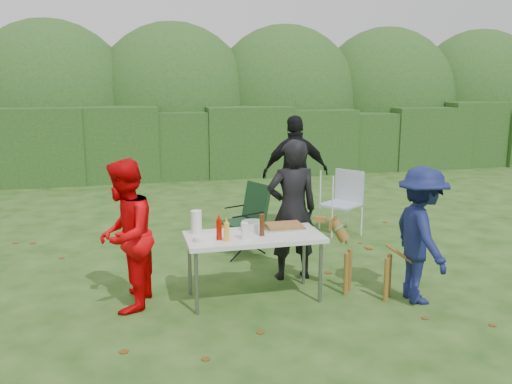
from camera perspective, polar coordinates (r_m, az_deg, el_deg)
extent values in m
plane|color=#1E4211|center=(6.32, 0.29, -10.65)|extent=(80.00, 80.00, 0.00)
cube|color=#23471C|center=(13.83, -7.87, 5.11)|extent=(22.00, 1.40, 1.70)
ellipsoid|color=#3D6628|center=(15.36, -8.60, 8.54)|extent=(20.00, 2.60, 3.20)
cube|color=silver|center=(5.96, -0.22, -4.75)|extent=(1.50, 0.70, 0.05)
cylinder|color=slate|center=(5.70, -6.29, -9.53)|extent=(0.04, 0.04, 0.69)
cylinder|color=slate|center=(6.02, 6.79, -8.39)|extent=(0.04, 0.04, 0.69)
cylinder|color=slate|center=(6.23, -6.99, -7.70)|extent=(0.04, 0.04, 0.69)
cylinder|color=slate|center=(6.51, 5.05, -6.78)|extent=(0.04, 0.04, 0.69)
imported|color=black|center=(6.57, 3.83, -1.91)|extent=(0.63, 0.42, 1.72)
imported|color=red|center=(5.86, -13.63, -4.48)|extent=(0.79, 0.91, 1.61)
imported|color=black|center=(8.80, 4.19, 2.01)|extent=(1.11, 0.50, 1.86)
imported|color=#131A4C|center=(6.17, 16.98, -4.36)|extent=(0.64, 1.02, 1.51)
cube|color=#B7B7BA|center=(6.21, 2.94, -3.76)|extent=(0.45, 0.30, 0.02)
cube|color=#996433|center=(6.20, 2.94, -3.51)|extent=(0.40, 0.26, 0.04)
cylinder|color=yellow|center=(5.71, -3.11, -4.23)|extent=(0.06, 0.06, 0.20)
cylinder|color=#A60D00|center=(5.76, -3.91, -3.97)|extent=(0.06, 0.06, 0.22)
cylinder|color=#47230F|center=(5.90, 0.64, -3.48)|extent=(0.06, 0.06, 0.24)
cylinder|color=white|center=(6.00, -6.31, -3.18)|extent=(0.12, 0.12, 0.26)
cylinder|color=white|center=(5.77, -1.21, -4.12)|extent=(0.08, 0.08, 0.18)
cylinder|color=silver|center=(6.13, -0.34, -3.57)|extent=(0.26, 0.26, 0.10)
cylinder|color=white|center=(5.76, -5.42, -4.88)|extent=(0.24, 0.24, 0.05)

